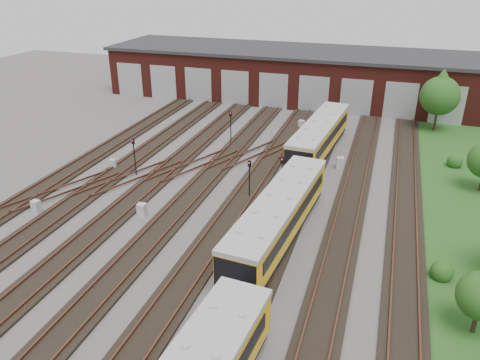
% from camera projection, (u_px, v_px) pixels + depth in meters
% --- Properties ---
extents(ground, '(120.00, 120.00, 0.00)m').
position_uv_depth(ground, '(166.00, 261.00, 28.82)').
color(ground, '#4C4946').
rests_on(ground, ground).
extents(track_network, '(30.40, 70.00, 0.33)m').
position_uv_depth(track_network, '(168.00, 254.00, 29.32)').
color(track_network, black).
rests_on(track_network, ground).
extents(maintenance_shed, '(51.00, 12.50, 6.35)m').
position_uv_depth(maintenance_shed, '(299.00, 74.00, 61.86)').
color(maintenance_shed, '#551B15').
rests_on(maintenance_shed, ground).
extents(metro_train, '(3.76, 46.34, 2.93)m').
position_uv_depth(metro_train, '(279.00, 217.00, 30.11)').
color(metro_train, black).
rests_on(metro_train, ground).
extents(signal_mast_0, '(0.27, 0.25, 3.33)m').
position_uv_depth(signal_mast_0, '(134.00, 152.00, 39.52)').
color(signal_mast_0, black).
rests_on(signal_mast_0, ground).
extents(signal_mast_1, '(0.29, 0.27, 3.43)m').
position_uv_depth(signal_mast_1, '(231.00, 123.00, 46.30)').
color(signal_mast_1, black).
rests_on(signal_mast_1, ground).
extents(signal_mast_2, '(0.28, 0.26, 3.32)m').
position_uv_depth(signal_mast_2, '(282.00, 172.00, 35.84)').
color(signal_mast_2, black).
rests_on(signal_mast_2, ground).
extents(signal_mast_3, '(0.27, 0.25, 3.07)m').
position_uv_depth(signal_mast_3, '(249.00, 174.00, 35.81)').
color(signal_mast_3, black).
rests_on(signal_mast_3, ground).
extents(relay_cabinet_0, '(0.64, 0.55, 0.98)m').
position_uv_depth(relay_cabinet_0, '(36.00, 207.00, 34.16)').
color(relay_cabinet_0, '#B8BABE').
rests_on(relay_cabinet_0, ground).
extents(relay_cabinet_1, '(0.61, 0.54, 0.87)m').
position_uv_depth(relay_cabinet_1, '(113.00, 164.00, 41.47)').
color(relay_cabinet_1, '#B8BABE').
rests_on(relay_cabinet_1, ground).
extents(relay_cabinet_2, '(0.63, 0.53, 1.02)m').
position_uv_depth(relay_cabinet_2, '(142.00, 210.00, 33.63)').
color(relay_cabinet_2, '#B8BABE').
rests_on(relay_cabinet_2, ground).
extents(relay_cabinet_3, '(0.69, 0.62, 0.98)m').
position_uv_depth(relay_cabinet_3, '(301.00, 125.00, 51.30)').
color(relay_cabinet_3, '#B8BABE').
rests_on(relay_cabinet_3, ground).
extents(relay_cabinet_4, '(0.72, 0.63, 1.05)m').
position_uv_depth(relay_cabinet_4, '(340.00, 163.00, 41.47)').
color(relay_cabinet_4, '#B8BABE').
rests_on(relay_cabinet_4, ground).
extents(tree_0, '(4.09, 4.09, 6.78)m').
position_uv_depth(tree_0, '(441.00, 91.00, 49.15)').
color(tree_0, black).
rests_on(tree_0, ground).
extents(bush_0, '(1.32, 1.32, 1.32)m').
position_uv_depth(bush_0, '(443.00, 269.00, 26.97)').
color(bush_0, '#1C4A15').
rests_on(bush_0, ground).
extents(bush_1, '(1.35, 1.35, 1.35)m').
position_uv_depth(bush_1, '(455.00, 160.00, 41.74)').
color(bush_1, '#1C4A15').
rests_on(bush_1, ground).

